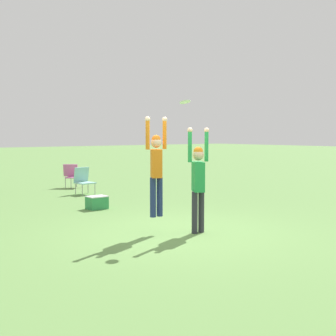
{
  "coord_description": "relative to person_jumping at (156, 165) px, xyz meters",
  "views": [
    {
      "loc": [
        -5.95,
        -7.13,
        2.0
      ],
      "look_at": [
        -0.05,
        0.31,
        1.3
      ],
      "focal_mm": 50.0,
      "sensor_mm": 36.0,
      "label": 1
    }
  ],
  "objects": [
    {
      "name": "ground_plane",
      "position": [
        0.42,
        -0.23,
        -1.39
      ],
      "size": [
        120.0,
        120.0,
        0.0
      ],
      "primitive_type": "plane",
      "color": "#608C47"
    },
    {
      "name": "person_jumping",
      "position": [
        0.0,
        0.0,
        0.0
      ],
      "size": [
        0.52,
        0.42,
        1.98
      ],
      "rotation": [
        0.0,
        0.0,
        1.04
      ],
      "color": "navy",
      "rests_on": "ground_plane"
    },
    {
      "name": "person_defending",
      "position": [
        0.73,
        -0.43,
        -0.27
      ],
      "size": [
        0.55,
        0.44,
        2.12
      ],
      "rotation": [
        0.0,
        0.0,
        -2.1
      ],
      "color": "#2D2D38",
      "rests_on": "ground_plane"
    },
    {
      "name": "frisbee",
      "position": [
        0.53,
        -0.25,
        1.24
      ],
      "size": [
        0.22,
        0.22,
        0.08
      ],
      "color": "white"
    },
    {
      "name": "camping_chair_2",
      "position": [
        2.39,
        8.35,
        -0.9
      ],
      "size": [
        0.75,
        0.84,
        0.86
      ],
      "rotation": [
        0.0,
        0.0,
        2.45
      ],
      "color": "gray",
      "rests_on": "ground_plane"
    },
    {
      "name": "camping_chair_3",
      "position": [
        1.82,
        6.43,
        -0.9
      ],
      "size": [
        0.59,
        0.64,
        0.89
      ],
      "rotation": [
        0.0,
        0.0,
        3.23
      ],
      "color": "gray",
      "rests_on": "ground_plane"
    },
    {
      "name": "cooler_box",
      "position": [
        0.63,
        3.46,
        -1.22
      ],
      "size": [
        0.51,
        0.4,
        0.35
      ],
      "color": "#2D8C4C",
      "rests_on": "ground_plane"
    }
  ]
}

